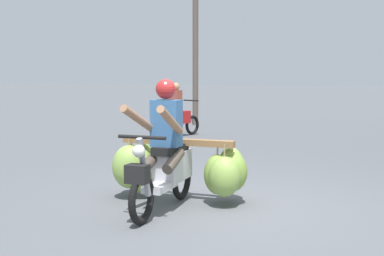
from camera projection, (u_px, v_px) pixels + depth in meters
The scene contains 4 objects.
ground_plane at pixel (224, 209), 6.28m from camera, with size 120.00×120.00×0.00m, color #56595E.
motorbike_main_loaded at pixel (173, 165), 6.52m from camera, with size 1.81×1.82×1.58m.
motorbike_distant_ahead_left at pixel (177, 115), 13.22m from camera, with size 0.72×1.55×1.40m.
utility_pole at pixel (195, 41), 16.06m from camera, with size 0.18×0.18×5.30m, color brown.
Camera 1 is at (1.73, -5.91, 1.65)m, focal length 48.18 mm.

